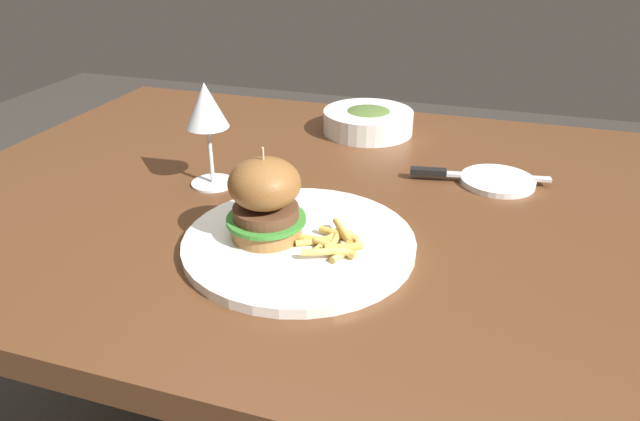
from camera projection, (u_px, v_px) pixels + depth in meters
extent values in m
cube|color=#56331C|center=(340.00, 205.00, 0.93)|extent=(1.34, 0.93, 0.04)
cylinder|color=#56331C|center=(169.00, 230.00, 1.61)|extent=(0.06, 0.06, 0.70)
cylinder|color=white|center=(299.00, 242.00, 0.77)|extent=(0.31, 0.31, 0.01)
cylinder|color=#9E6B38|center=(267.00, 228.00, 0.77)|extent=(0.10, 0.10, 0.02)
cylinder|color=#38842D|center=(266.00, 219.00, 0.76)|extent=(0.11, 0.11, 0.01)
cylinder|color=brown|center=(266.00, 212.00, 0.76)|extent=(0.09, 0.09, 0.02)
ellipsoid|color=brown|center=(264.00, 183.00, 0.74)|extent=(0.10, 0.10, 0.07)
cylinder|color=#CCB78C|center=(264.00, 166.00, 0.73)|extent=(0.00, 0.00, 0.05)
cylinder|color=#EABC5B|center=(335.00, 237.00, 0.76)|extent=(0.04, 0.04, 0.01)
cylinder|color=gold|center=(311.00, 239.00, 0.75)|extent=(0.06, 0.01, 0.01)
cylinder|color=#E0B251|center=(337.00, 237.00, 0.76)|extent=(0.01, 0.05, 0.01)
cylinder|color=gold|center=(338.00, 234.00, 0.76)|extent=(0.06, 0.02, 0.01)
cylinder|color=#EABC5B|center=(326.00, 252.00, 0.71)|extent=(0.06, 0.03, 0.01)
cylinder|color=gold|center=(342.00, 231.00, 0.76)|extent=(0.04, 0.06, 0.01)
cylinder|color=#E0B251|center=(328.00, 240.00, 0.75)|extent=(0.02, 0.06, 0.01)
cylinder|color=gold|center=(344.00, 247.00, 0.72)|extent=(0.05, 0.03, 0.01)
cylinder|color=#E0B251|center=(317.00, 241.00, 0.75)|extent=(0.05, 0.04, 0.01)
cylinder|color=#EABC5B|center=(346.00, 252.00, 0.73)|extent=(0.03, 0.05, 0.01)
cylinder|color=#EABC5B|center=(335.00, 247.00, 0.73)|extent=(0.06, 0.03, 0.01)
cylinder|color=silver|center=(213.00, 183.00, 0.95)|extent=(0.07, 0.07, 0.00)
cylinder|color=silver|center=(211.00, 155.00, 0.93)|extent=(0.01, 0.01, 0.10)
cone|color=silver|center=(206.00, 105.00, 0.89)|extent=(0.07, 0.07, 0.07)
cylinder|color=white|center=(497.00, 181.00, 0.95)|extent=(0.12, 0.12, 0.01)
cube|color=silver|center=(498.00, 177.00, 0.95)|extent=(0.17, 0.04, 0.00)
cube|color=black|center=(428.00, 171.00, 0.96)|extent=(0.06, 0.03, 0.01)
cylinder|color=white|center=(368.00, 122.00, 1.17)|extent=(0.18, 0.18, 0.05)
ellipsoid|color=#4C662D|center=(368.00, 114.00, 1.16)|extent=(0.10, 0.10, 0.02)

